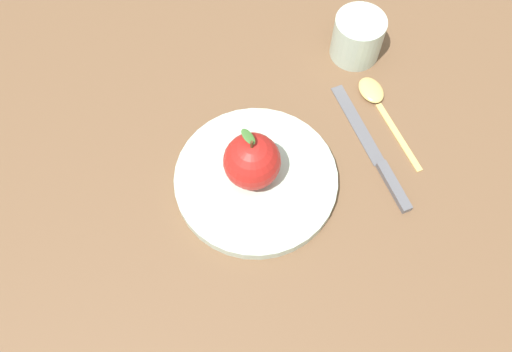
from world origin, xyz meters
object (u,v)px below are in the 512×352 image
Objects in this scene: spoon at (377,100)px; dinner_plate at (256,179)px; apple at (252,161)px; knife at (377,157)px; cup at (358,36)px.

dinner_plate is at bearing 101.02° from spoon.
apple is 0.18m from knife.
apple is 0.52× the size of spoon.
apple reaches higher than knife.
dinner_plate reaches higher than knife.
dinner_plate is 0.17m from knife.
cup reaches higher than dinner_plate.
spoon is (0.04, -0.22, -0.00)m from dinner_plate.
apple is at bearing 27.90° from dinner_plate.
knife is at bearing 159.25° from cup.
dinner_plate is 1.31× the size of spoon.
spoon is at bearing -78.98° from dinner_plate.
dinner_plate is 0.27m from cup.
spoon is (0.04, -0.22, -0.05)m from apple.
spoon is at bearing -31.50° from knife.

